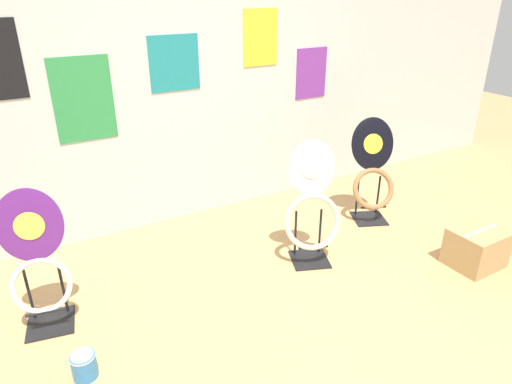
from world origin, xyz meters
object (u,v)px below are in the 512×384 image
(toilet_seat_display_purple_note, at_px, (38,266))
(paint_can, at_px, (84,365))
(storage_box, at_px, (476,248))
(toilet_seat_display_jazz_black, at_px, (373,173))
(toilet_seat_display_white_plain, at_px, (312,212))

(toilet_seat_display_purple_note, distance_m, paint_can, 0.66)
(toilet_seat_display_purple_note, relative_size, storage_box, 2.33)
(toilet_seat_display_jazz_black, bearing_deg, paint_can, -166.58)
(toilet_seat_display_purple_note, height_order, storage_box, toilet_seat_display_purple_note)
(toilet_seat_display_white_plain, bearing_deg, paint_can, -169.49)
(toilet_seat_display_purple_note, height_order, toilet_seat_display_jazz_black, toilet_seat_display_purple_note)
(paint_can, relative_size, storage_box, 0.38)
(toilet_seat_display_jazz_black, distance_m, toilet_seat_display_white_plain, 0.93)
(toilet_seat_display_jazz_black, height_order, storage_box, toilet_seat_display_jazz_black)
(toilet_seat_display_purple_note, bearing_deg, storage_box, -17.49)
(toilet_seat_display_jazz_black, bearing_deg, toilet_seat_display_white_plain, -161.03)
(toilet_seat_display_purple_note, distance_m, storage_box, 3.04)
(toilet_seat_display_white_plain, relative_size, storage_box, 2.42)
(toilet_seat_display_jazz_black, xyz_separation_m, storage_box, (0.16, -0.98, -0.30))
(toilet_seat_display_white_plain, xyz_separation_m, storage_box, (1.04, -0.68, -0.27))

